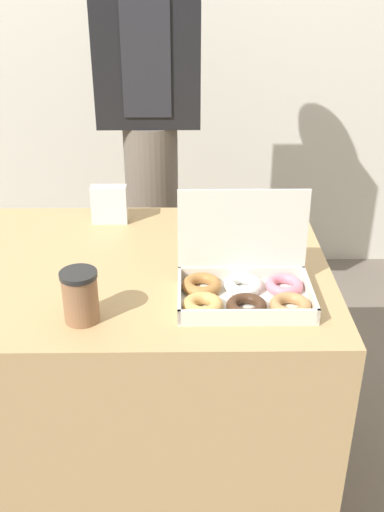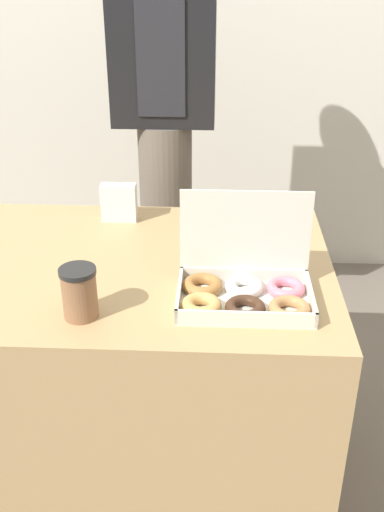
% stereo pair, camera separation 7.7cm
% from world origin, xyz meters
% --- Properties ---
extents(ground_plane, '(14.00, 14.00, 0.00)m').
position_xyz_m(ground_plane, '(0.00, 0.00, 0.00)').
color(ground_plane, '#665B51').
extents(wall_back, '(10.00, 0.05, 2.60)m').
position_xyz_m(wall_back, '(0.00, 1.45, 1.30)').
color(wall_back, beige).
rests_on(wall_back, ground_plane).
extents(table, '(1.08, 0.81, 0.75)m').
position_xyz_m(table, '(0.00, 0.00, 0.37)').
color(table, tan).
rests_on(table, ground_plane).
extents(donut_box, '(0.35, 0.24, 0.26)m').
position_xyz_m(donut_box, '(0.28, -0.18, 0.78)').
color(donut_box, silver).
rests_on(donut_box, table).
extents(coffee_cup, '(0.09, 0.09, 0.13)m').
position_xyz_m(coffee_cup, '(-0.10, -0.27, 0.81)').
color(coffee_cup, '#8C6042').
rests_on(coffee_cup, table).
extents(napkin_holder, '(0.11, 0.05, 0.12)m').
position_xyz_m(napkin_holder, '(-0.10, 0.29, 0.81)').
color(napkin_holder, silver).
rests_on(napkin_holder, table).
extents(person_customer, '(0.37, 0.22, 1.78)m').
position_xyz_m(person_customer, '(0.01, 0.70, 1.00)').
color(person_customer, '#665B51').
rests_on(person_customer, ground_plane).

